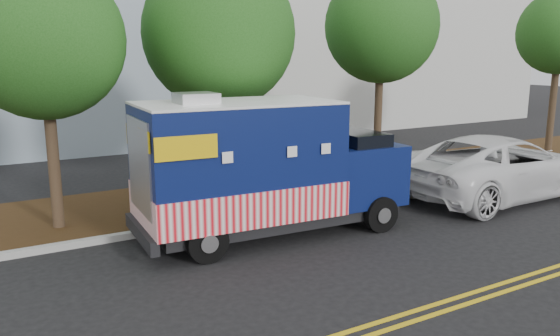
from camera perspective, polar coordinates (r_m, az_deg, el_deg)
ground at (r=12.93m, az=2.01°, el=-6.47°), size 120.00×120.00×0.00m
curb at (r=14.05m, az=-1.04°, el=-4.63°), size 120.00×0.18×0.15m
mulch_strip at (r=15.85m, az=-4.75°, el=-2.75°), size 120.00×4.00×0.15m
centerline_near at (r=9.72m, az=16.52°, el=-13.32°), size 120.00×0.10×0.01m
centerline_far at (r=9.57m, az=17.63°, el=-13.80°), size 120.00×0.10×0.01m
tree_a at (r=13.10m, az=-23.52°, el=12.19°), size 3.49×3.49×6.11m
tree_b at (r=14.91m, az=-6.38°, el=13.78°), size 4.04×4.04×6.61m
tree_c at (r=18.64m, az=10.54°, el=14.33°), size 3.70×3.70×6.80m
tree_d at (r=23.68m, az=27.20°, el=12.45°), size 3.14×3.14×6.43m
sign_post at (r=13.19m, az=-12.80°, el=-0.98°), size 0.06×0.06×2.40m
food_truck at (r=12.19m, az=-2.04°, el=-0.36°), size 6.35×2.69×3.28m
white_car at (r=16.86m, az=22.01°, el=0.15°), size 6.45×3.00×1.79m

